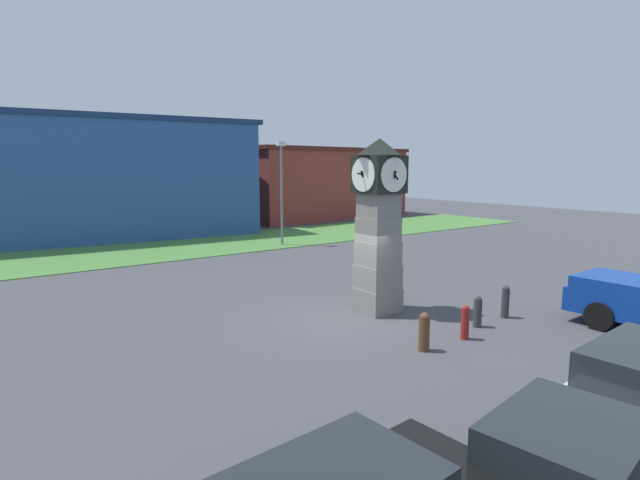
# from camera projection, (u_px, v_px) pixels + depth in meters

# --- Properties ---
(ground_plane) EXTENTS (86.18, 86.18, 0.00)m
(ground_plane) POSITION_uv_depth(u_px,v_px,m) (345.00, 319.00, 15.07)
(ground_plane) COLOR #424247
(clock_tower) EXTENTS (1.67, 1.69, 5.41)m
(clock_tower) POSITION_uv_depth(u_px,v_px,m) (378.00, 222.00, 15.45)
(clock_tower) COLOR gray
(clock_tower) RESTS_ON ground_plane
(bollard_near_tower) EXTENTS (0.23, 0.23, 1.00)m
(bollard_near_tower) POSITION_uv_depth(u_px,v_px,m) (505.00, 301.00, 15.12)
(bollard_near_tower) COLOR #333338
(bollard_near_tower) RESTS_ON ground_plane
(bollard_mid_row) EXTENTS (0.24, 0.24, 0.91)m
(bollard_mid_row) POSITION_uv_depth(u_px,v_px,m) (478.00, 311.00, 14.26)
(bollard_mid_row) COLOR #333338
(bollard_mid_row) RESTS_ON ground_plane
(bollard_far_row) EXTENTS (0.21, 0.21, 0.93)m
(bollard_far_row) POSITION_uv_depth(u_px,v_px,m) (465.00, 322.00, 13.24)
(bollard_far_row) COLOR maroon
(bollard_far_row) RESTS_ON ground_plane
(bollard_end_row) EXTENTS (0.28, 0.28, 0.98)m
(bollard_end_row) POSITION_uv_depth(u_px,v_px,m) (424.00, 331.00, 12.41)
(bollard_end_row) COLOR brown
(bollard_end_row) RESTS_ON ground_plane
(car_near_tower) EXTENTS (4.06, 2.38, 1.41)m
(car_near_tower) POSITION_uv_depth(u_px,v_px,m) (572.00, 464.00, 6.52)
(car_near_tower) COLOR black
(car_near_tower) RESTS_ON ground_plane
(street_lamp_near_road) EXTENTS (0.50, 0.24, 5.92)m
(street_lamp_near_road) POSITION_uv_depth(u_px,v_px,m) (281.00, 186.00, 28.46)
(street_lamp_near_road) COLOR slate
(street_lamp_near_road) RESTS_ON ground_plane
(warehouse_blue_far) EXTENTS (20.72, 8.76, 7.54)m
(warehouse_blue_far) POSITION_uv_depth(u_px,v_px,m) (92.00, 179.00, 31.04)
(warehouse_blue_far) COLOR #2D5193
(warehouse_blue_far) RESTS_ON ground_plane
(storefront_low_left) EXTENTS (16.87, 9.27, 6.08)m
(storefront_low_left) POSITION_uv_depth(u_px,v_px,m) (316.00, 183.00, 44.51)
(storefront_low_left) COLOR maroon
(storefront_low_left) RESTS_ON ground_plane
(grass_verge_far) EXTENTS (51.71, 7.73, 0.04)m
(grass_verge_far) POSITION_uv_depth(u_px,v_px,m) (199.00, 245.00, 28.79)
(grass_verge_far) COLOR #477A38
(grass_verge_far) RESTS_ON ground_plane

